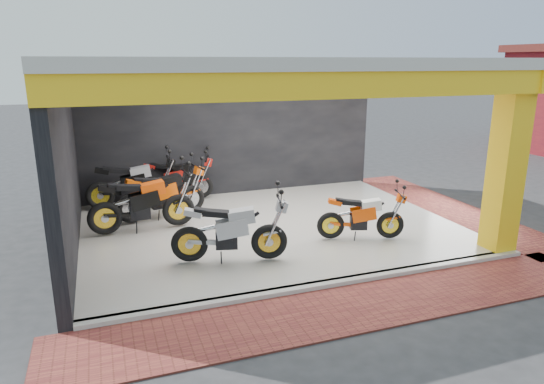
% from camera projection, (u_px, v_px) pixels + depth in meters
% --- Properties ---
extents(ground, '(80.00, 80.00, 0.00)m').
position_uv_depth(ground, '(306.00, 263.00, 9.03)').
color(ground, '#2D2D30').
rests_on(ground, ground).
extents(showroom_floor, '(8.00, 6.00, 0.10)m').
position_uv_depth(showroom_floor, '(270.00, 227.00, 10.83)').
color(showroom_floor, silver).
rests_on(showroom_floor, ground).
extents(showroom_ceiling, '(8.40, 6.40, 0.20)m').
position_uv_depth(showroom_ceiling, '(270.00, 63.00, 9.91)').
color(showroom_ceiling, beige).
rests_on(showroom_ceiling, corner_column).
extents(back_wall, '(8.20, 0.20, 3.50)m').
position_uv_depth(back_wall, '(232.00, 133.00, 13.21)').
color(back_wall, black).
rests_on(back_wall, ground).
extents(left_wall, '(0.20, 6.20, 3.50)m').
position_uv_depth(left_wall, '(64.00, 166.00, 9.05)').
color(left_wall, black).
rests_on(left_wall, ground).
extents(corner_column, '(0.50, 0.50, 3.50)m').
position_uv_depth(corner_column, '(507.00, 165.00, 9.11)').
color(corner_column, yellow).
rests_on(corner_column, ground).
extents(header_beam_front, '(8.40, 0.30, 0.40)m').
position_uv_depth(header_beam_front, '(337.00, 85.00, 7.26)').
color(header_beam_front, yellow).
rests_on(header_beam_front, corner_column).
extents(header_beam_right, '(0.30, 6.40, 0.40)m').
position_uv_depth(header_beam_right, '(432.00, 76.00, 11.29)').
color(header_beam_right, yellow).
rests_on(header_beam_right, corner_column).
extents(floor_kerb, '(8.00, 0.20, 0.10)m').
position_uv_depth(floor_kerb, '(331.00, 284.00, 8.09)').
color(floor_kerb, silver).
rests_on(floor_kerb, ground).
extents(paver_front, '(9.00, 1.40, 0.03)m').
position_uv_depth(paver_front, '(353.00, 307.00, 7.39)').
color(paver_front, brown).
rests_on(paver_front, ground).
extents(paver_right, '(1.40, 7.00, 0.03)m').
position_uv_depth(paver_right, '(447.00, 208.00, 12.41)').
color(paver_right, brown).
rests_on(paver_right, ground).
extents(moto_hero, '(2.01, 1.26, 1.15)m').
position_uv_depth(moto_hero, '(391.00, 212.00, 9.84)').
color(moto_hero, '#FF500A').
rests_on(moto_hero, showroom_floor).
extents(moto_row_a, '(2.36, 1.37, 1.36)m').
position_uv_depth(moto_row_a, '(269.00, 225.00, 8.76)').
color(moto_row_a, '#B0B2B8').
rests_on(moto_row_a, showroom_floor).
extents(moto_row_b, '(2.35, 1.29, 1.36)m').
position_uv_depth(moto_row_b, '(191.00, 186.00, 11.50)').
color(moto_row_b, '#F55A0A').
rests_on(moto_row_b, showroom_floor).
extents(moto_row_c, '(2.42, 1.00, 1.45)m').
position_uv_depth(moto_row_c, '(178.00, 195.00, 10.57)').
color(moto_row_c, black).
rests_on(moto_row_c, showroom_floor).
extents(moto_row_d, '(2.27, 1.37, 1.31)m').
position_uv_depth(moto_row_d, '(201.00, 175.00, 12.75)').
color(moto_row_d, red).
rests_on(moto_row_d, showroom_floor).
extents(moto_row_e, '(2.34, 0.94, 1.41)m').
position_uv_depth(moto_row_e, '(162.00, 178.00, 12.18)').
color(moto_row_e, black).
rests_on(moto_row_e, showroom_floor).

